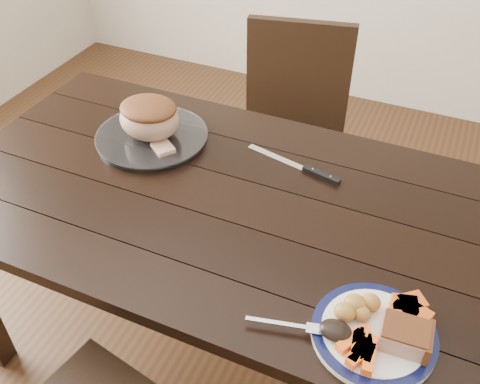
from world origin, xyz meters
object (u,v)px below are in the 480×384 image
at_px(chair_far, 292,128).
at_px(pork_slice, 404,336).
at_px(dining_table, 218,218).
at_px(roast_joint, 150,119).
at_px(dinner_plate, 374,334).
at_px(serving_platter, 152,138).
at_px(carving_knife, 310,170).
at_px(fork, 292,326).

height_order(chair_far, pork_slice, chair_far).
xyz_separation_m(dining_table, roast_joint, (-0.31, 0.16, 0.17)).
height_order(dinner_plate, pork_slice, pork_slice).
relative_size(serving_platter, carving_knife, 1.10).
relative_size(chair_far, fork, 5.26).
height_order(chair_far, carving_knife, chair_far).
relative_size(dinner_plate, pork_slice, 2.71).
relative_size(dinner_plate, roast_joint, 1.40).
xyz_separation_m(dining_table, pork_slice, (0.58, -0.30, 0.14)).
bearing_deg(fork, dining_table, 121.81).
relative_size(dining_table, roast_joint, 8.28).
height_order(dinner_plate, fork, fork).
height_order(fork, roast_joint, roast_joint).
distance_m(fork, carving_knife, 0.57).
height_order(dining_table, roast_joint, roast_joint).
distance_m(dining_table, fork, 0.51).
xyz_separation_m(dinner_plate, carving_knife, (-0.31, 0.49, -0.00)).
xyz_separation_m(dining_table, dinner_plate, (0.51, -0.29, 0.10)).
bearing_deg(dining_table, serving_platter, 152.96).
distance_m(dinner_plate, pork_slice, 0.07).
bearing_deg(dining_table, chair_far, 91.71).
bearing_deg(roast_joint, chair_far, 63.71).
xyz_separation_m(dining_table, serving_platter, (-0.31, 0.16, 0.10)).
height_order(serving_platter, roast_joint, roast_joint).
relative_size(dining_table, pork_slice, 16.05).
bearing_deg(dinner_plate, dining_table, 150.53).
bearing_deg(dinner_plate, pork_slice, -4.76).
relative_size(serving_platter, roast_joint, 1.81).
bearing_deg(dinner_plate, roast_joint, 151.43).
bearing_deg(serving_platter, roast_joint, 0.00).
bearing_deg(dining_table, roast_joint, 152.96).
bearing_deg(fork, dinner_plate, 6.59).
relative_size(dinner_plate, serving_platter, 0.77).
distance_m(serving_platter, carving_knife, 0.52).
bearing_deg(pork_slice, chair_far, 120.04).
bearing_deg(roast_joint, fork, -37.65).
relative_size(chair_far, roast_joint, 4.81).
height_order(dining_table, fork, fork).
height_order(pork_slice, carving_knife, pork_slice).
xyz_separation_m(serving_platter, roast_joint, (0.00, 0.00, 0.07)).
bearing_deg(serving_platter, dinner_plate, -28.57).
relative_size(dining_table, dinner_plate, 5.93).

